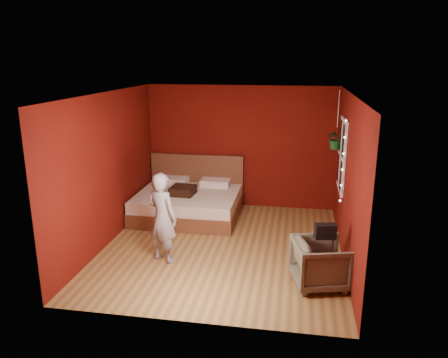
{
  "coord_description": "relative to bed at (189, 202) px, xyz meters",
  "views": [
    {
      "loc": [
        1.19,
        -6.83,
        3.17
      ],
      "look_at": [
        -0.05,
        0.4,
        1.1
      ],
      "focal_mm": 35.0,
      "sensor_mm": 36.0,
      "label": 1
    }
  ],
  "objects": [
    {
      "name": "throw_pillow",
      "position": [
        -0.07,
        -0.2,
        0.3
      ],
      "size": [
        0.49,
        0.49,
        0.16
      ],
      "primitive_type": "cube",
      "rotation": [
        0.0,
        0.0,
        -0.08
      ],
      "color": "black",
      "rests_on": "bed"
    },
    {
      "name": "armchair",
      "position": [
        2.54,
        -2.48,
        0.05
      ],
      "size": [
        0.91,
        0.89,
        0.68
      ],
      "primitive_type": "imported",
      "rotation": [
        0.0,
        0.0,
        1.82
      ],
      "color": "#605F4B",
      "rests_on": "ground"
    },
    {
      "name": "floor",
      "position": [
        0.95,
        -1.43,
        -0.29
      ],
      "size": [
        4.5,
        4.5,
        0.0
      ],
      "primitive_type": "plane",
      "color": "olive",
      "rests_on": "ground"
    },
    {
      "name": "fairy_lights",
      "position": [
        2.89,
        -1.05,
        1.21
      ],
      "size": [
        0.04,
        0.04,
        1.45
      ],
      "color": "silver",
      "rests_on": "room_walls"
    },
    {
      "name": "person",
      "position": [
        0.1,
        -2.1,
        0.44
      ],
      "size": [
        0.63,
        0.54,
        1.46
      ],
      "primitive_type": "imported",
      "rotation": [
        0.0,
        0.0,
        2.72
      ],
      "color": "gray",
      "rests_on": "ground"
    },
    {
      "name": "window",
      "position": [
        2.92,
        -0.53,
        1.21
      ],
      "size": [
        0.05,
        0.97,
        1.27
      ],
      "color": "white",
      "rests_on": "room_walls"
    },
    {
      "name": "handbag",
      "position": [
        2.58,
        -2.37,
        0.5
      ],
      "size": [
        0.32,
        0.2,
        0.21
      ],
      "primitive_type": "cube",
      "rotation": [
        0.0,
        0.0,
        0.21
      ],
      "color": "black",
      "rests_on": "armchair"
    },
    {
      "name": "bed",
      "position": [
        0.0,
        0.0,
        0.0
      ],
      "size": [
        2.04,
        1.73,
        1.12
      ],
      "color": "brown",
      "rests_on": "ground"
    },
    {
      "name": "hanging_plant",
      "position": [
        2.83,
        -0.26,
        1.45
      ],
      "size": [
        0.44,
        0.41,
        1.05
      ],
      "color": "silver",
      "rests_on": "room_walls"
    },
    {
      "name": "room_walls",
      "position": [
        0.95,
        -1.43,
        1.39
      ],
      "size": [
        4.04,
        4.54,
        2.62
      ],
      "color": "#62110A",
      "rests_on": "ground"
    }
  ]
}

